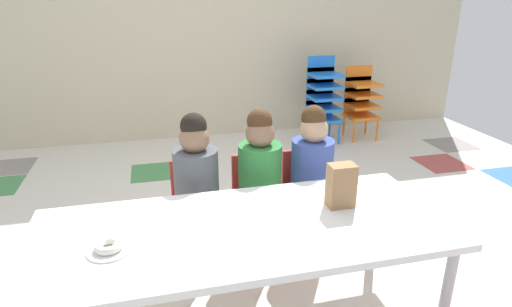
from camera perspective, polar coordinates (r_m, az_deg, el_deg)
The scene contains 11 objects.
ground_plane at distance 2.87m, azimuth -3.41°, elevation -12.05°, with size 6.65×4.75×0.02m.
back_wall at distance 4.77m, azimuth -9.33°, elevation 16.92°, with size 6.65×0.10×2.50m, color beige.
craft_table at distance 1.98m, azimuth -1.75°, elevation -10.74°, with size 1.90×0.79×0.55m.
seated_child_near_camera at distance 2.49m, azimuth -8.04°, elevation -2.85°, with size 0.32×0.31×0.92m.
seated_child_middle_seat at distance 2.55m, azimuth 0.48°, elevation -2.06°, with size 0.32×0.32×0.92m.
seated_child_far_right at distance 2.64m, azimuth 7.49°, elevation -1.37°, with size 0.32×0.31×0.92m.
kid_chair_blue_stack at distance 4.68m, azimuth 8.99°, elevation 7.79°, with size 0.32×0.30×0.92m.
kid_chair_orange_stack at distance 4.88m, azimuth 13.92°, elevation 7.24°, with size 0.32×0.30×0.80m.
paper_bag_brown at distance 2.12m, azimuth 11.36°, elevation -4.24°, with size 0.13×0.09×0.22m, color #9E754C.
paper_plate_near_edge at distance 1.88m, azimuth -19.13°, elevation -12.16°, with size 0.18×0.18×0.01m, color white.
donut_powdered_on_plate at distance 1.87m, azimuth -19.21°, elevation -11.62°, with size 0.12×0.12×0.03m, color white.
Camera 1 is at (-0.42, -2.37, 1.54)m, focal length 29.78 mm.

